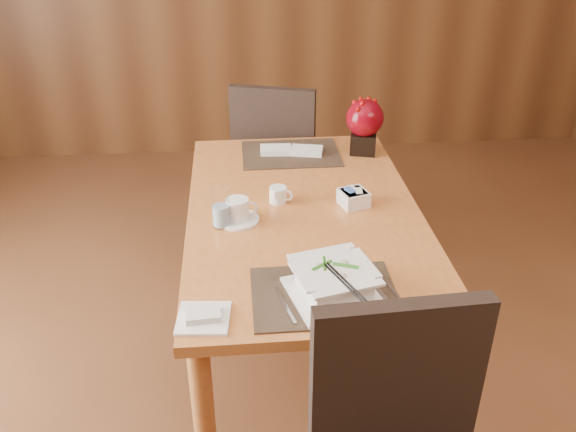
{
  "coord_description": "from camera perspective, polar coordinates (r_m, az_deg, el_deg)",
  "views": [
    {
      "loc": [
        -0.25,
        -1.46,
        1.89
      ],
      "look_at": [
        -0.09,
        0.35,
        0.87
      ],
      "focal_mm": 38.0,
      "sensor_mm": 36.0,
      "label": 1
    }
  ],
  "objects": [
    {
      "name": "soup_setting",
      "position": [
        1.87,
        4.3,
        -6.27
      ],
      "size": [
        0.31,
        0.31,
        0.11
      ],
      "rotation": [
        0.0,
        0.0,
        0.24
      ],
      "color": "white",
      "rests_on": "dining_table"
    },
    {
      "name": "placemat_near",
      "position": [
        1.9,
        3.44,
        -7.38
      ],
      "size": [
        0.45,
        0.33,
        0.01
      ],
      "primitive_type": "cube",
      "color": "black",
      "rests_on": "dining_table"
    },
    {
      "name": "berry_decor",
      "position": [
        2.84,
        7.18,
        8.63
      ],
      "size": [
        0.17,
        0.17,
        0.26
      ],
      "rotation": [
        0.0,
        0.0,
        -0.26
      ],
      "color": "black",
      "rests_on": "dining_table"
    },
    {
      "name": "placemat_far",
      "position": [
        2.85,
        0.26,
        5.86
      ],
      "size": [
        0.45,
        0.33,
        0.01
      ],
      "primitive_type": "cube",
      "color": "black",
      "rests_on": "dining_table"
    },
    {
      "name": "bread_plate",
      "position": [
        1.82,
        -7.91,
        -9.46
      ],
      "size": [
        0.17,
        0.17,
        0.01
      ],
      "primitive_type": "cube",
      "rotation": [
        0.0,
        0.0,
        -0.09
      ],
      "color": "white",
      "rests_on": "dining_table"
    },
    {
      "name": "dining_table",
      "position": [
        2.41,
        1.5,
        -1.51
      ],
      "size": [
        0.9,
        1.5,
        0.75
      ],
      "color": "#CB7738",
      "rests_on": "ground"
    },
    {
      "name": "sugar_caddy",
      "position": [
        2.4,
        6.16,
        1.68
      ],
      "size": [
        0.13,
        0.13,
        0.06
      ],
      "primitive_type": "cube",
      "rotation": [
        0.0,
        0.0,
        0.29
      ],
      "color": "white",
      "rests_on": "dining_table"
    },
    {
      "name": "creamer_jug",
      "position": [
        2.41,
        -0.95,
        2.02
      ],
      "size": [
        0.12,
        0.12,
        0.06
      ],
      "primitive_type": null,
      "rotation": [
        0.0,
        0.0,
        -0.41
      ],
      "color": "white",
      "rests_on": "dining_table"
    },
    {
      "name": "napkins_far",
      "position": [
        2.85,
        0.52,
        6.17
      ],
      "size": [
        0.3,
        0.15,
        0.03
      ],
      "primitive_type": null,
      "rotation": [
        0.0,
        0.0,
        -0.15
      ],
      "color": "white",
      "rests_on": "dining_table"
    },
    {
      "name": "far_chair",
      "position": [
        3.31,
        -0.95,
        5.44
      ],
      "size": [
        0.57,
        0.57,
        0.98
      ],
      "rotation": [
        0.0,
        0.0,
        2.85
      ],
      "color": "black",
      "rests_on": "ground"
    },
    {
      "name": "coffee_cup",
      "position": [
        2.28,
        -4.73,
        0.4
      ],
      "size": [
        0.16,
        0.16,
        0.09
      ],
      "rotation": [
        0.0,
        0.0,
        -0.07
      ],
      "color": "white",
      "rests_on": "dining_table"
    },
    {
      "name": "water_glass",
      "position": [
        2.23,
        -6.31,
        0.81
      ],
      "size": [
        0.09,
        0.09,
        0.16
      ],
      "primitive_type": "cylinder",
      "rotation": [
        0.0,
        0.0,
        0.37
      ],
      "color": "silver",
      "rests_on": "dining_table"
    }
  ]
}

